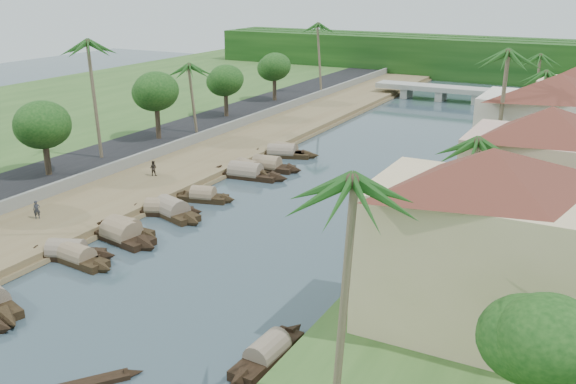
% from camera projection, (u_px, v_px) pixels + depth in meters
% --- Properties ---
extents(ground, '(220.00, 220.00, 0.00)m').
position_uv_depth(ground, '(212.00, 264.00, 46.04)').
color(ground, '#33444D').
rests_on(ground, ground).
extents(left_bank, '(10.00, 180.00, 0.80)m').
position_uv_depth(left_bank, '(195.00, 163.00, 69.78)').
color(left_bank, brown).
rests_on(left_bank, ground).
extents(right_bank, '(16.00, 180.00, 1.20)m').
position_uv_depth(right_bank, '(533.00, 214.00, 54.14)').
color(right_bank, '#2F5220').
rests_on(right_bank, ground).
extents(road, '(8.00, 180.00, 1.40)m').
position_uv_depth(road, '(134.00, 151.00, 73.47)').
color(road, black).
rests_on(road, ground).
extents(retaining_wall, '(0.40, 180.00, 1.10)m').
position_uv_depth(retaining_wall, '(163.00, 150.00, 71.35)').
color(retaining_wall, slate).
rests_on(retaining_wall, left_bank).
extents(treeline, '(120.00, 14.00, 8.00)m').
position_uv_depth(treeline, '(495.00, 59.00, 128.52)').
color(treeline, black).
rests_on(treeline, ground).
extents(bridge, '(28.00, 4.00, 2.40)m').
position_uv_depth(bridge, '(459.00, 92.00, 105.79)').
color(bridge, gray).
rests_on(bridge, ground).
extents(building_near, '(14.85, 14.85, 10.20)m').
position_uv_depth(building_near, '(484.00, 240.00, 33.89)').
color(building_near, beige).
rests_on(building_near, right_bank).
extents(building_mid, '(14.11, 14.11, 9.70)m').
position_uv_depth(building_mid, '(544.00, 171.00, 46.92)').
color(building_mid, tan).
rests_on(building_mid, right_bank).
extents(building_far, '(15.59, 15.59, 10.20)m').
position_uv_depth(building_far, '(553.00, 128.00, 59.01)').
color(building_far, silver).
rests_on(building_far, right_bank).
extents(sampan_2, '(7.47, 2.22, 1.98)m').
position_uv_depth(sampan_2, '(77.00, 257.00, 46.20)').
color(sampan_2, black).
rests_on(sampan_2, ground).
extents(sampan_3, '(7.62, 4.36, 2.07)m').
position_uv_depth(sampan_3, '(67.00, 253.00, 46.95)').
color(sampan_3, black).
rests_on(sampan_3, ground).
extents(sampan_4, '(7.20, 1.94, 2.06)m').
position_uv_depth(sampan_4, '(124.00, 229.00, 51.33)').
color(sampan_4, black).
rests_on(sampan_4, ground).
extents(sampan_5, '(8.32, 3.43, 2.54)m').
position_uv_depth(sampan_5, '(122.00, 235.00, 50.18)').
color(sampan_5, black).
rests_on(sampan_5, ground).
extents(sampan_6, '(8.20, 4.26, 2.38)m').
position_uv_depth(sampan_6, '(172.00, 211.00, 55.34)').
color(sampan_6, black).
rests_on(sampan_6, ground).
extents(sampan_7, '(7.55, 4.21, 2.03)m').
position_uv_depth(sampan_7, '(161.00, 210.00, 55.71)').
color(sampan_7, black).
rests_on(sampan_7, ground).
extents(sampan_8, '(6.47, 3.07, 1.99)m').
position_uv_depth(sampan_8, '(203.00, 197.00, 59.01)').
color(sampan_8, black).
rests_on(sampan_8, ground).
extents(sampan_9, '(9.80, 2.93, 2.41)m').
position_uv_depth(sampan_9, '(246.00, 173.00, 65.96)').
color(sampan_9, black).
rests_on(sampan_9, ground).
extents(sampan_10, '(7.79, 4.02, 2.13)m').
position_uv_depth(sampan_10, '(247.00, 170.00, 67.34)').
color(sampan_10, black).
rests_on(sampan_10, ground).
extents(sampan_11, '(8.33, 2.76, 2.33)m').
position_uv_depth(sampan_11, '(267.00, 166.00, 68.54)').
color(sampan_11, black).
rests_on(sampan_11, ground).
extents(sampan_12, '(9.08, 4.31, 2.15)m').
position_uv_depth(sampan_12, '(281.00, 153.00, 73.56)').
color(sampan_12, black).
rests_on(sampan_12, ground).
extents(sampan_13, '(7.27, 1.76, 2.02)m').
position_uv_depth(sampan_13, '(286.00, 151.00, 74.47)').
color(sampan_13, black).
rests_on(sampan_13, ground).
extents(sampan_14, '(1.79, 7.52, 1.86)m').
position_uv_depth(sampan_14, '(268.00, 353.00, 34.41)').
color(sampan_14, black).
rests_on(sampan_14, ground).
extents(sampan_15, '(3.11, 8.56, 2.24)m').
position_uv_depth(sampan_15, '(383.00, 245.00, 48.37)').
color(sampan_15, black).
rests_on(sampan_15, ground).
extents(sampan_16, '(2.61, 8.45, 2.05)m').
position_uv_depth(sampan_16, '(433.00, 184.00, 62.49)').
color(sampan_16, black).
rests_on(sampan_16, ground).
extents(canoe_0, '(4.12, 4.99, 0.76)m').
position_uv_depth(canoe_0, '(87.00, 384.00, 32.28)').
color(canoe_0, black).
rests_on(canoe_0, ground).
extents(canoe_1, '(4.59, 2.46, 0.75)m').
position_uv_depth(canoe_1, '(73.00, 253.00, 47.59)').
color(canoe_1, black).
rests_on(canoe_1, ground).
extents(canoe_2, '(5.95, 3.65, 0.90)m').
position_uv_depth(canoe_2, '(256.00, 172.00, 67.68)').
color(canoe_2, black).
rests_on(canoe_2, ground).
extents(palm_0, '(3.20, 3.20, 12.28)m').
position_uv_depth(palm_0, '(344.00, 184.00, 25.78)').
color(palm_0, '#71644B').
rests_on(palm_0, ground).
extents(palm_1, '(3.20, 3.20, 9.64)m').
position_uv_depth(palm_1, '(474.00, 143.00, 42.63)').
color(palm_1, '#71644B').
rests_on(palm_1, ground).
extents(palm_2, '(3.20, 3.20, 13.96)m').
position_uv_depth(palm_2, '(507.00, 56.00, 54.40)').
color(palm_2, '#71644B').
rests_on(palm_2, ground).
extents(palm_3, '(3.20, 3.20, 10.30)m').
position_uv_depth(palm_3, '(541.00, 74.00, 68.73)').
color(palm_3, '#71644B').
rests_on(palm_3, ground).
extents(palm_5, '(3.20, 3.20, 13.61)m').
position_uv_depth(palm_5, '(90.00, 45.00, 64.52)').
color(palm_5, '#71644B').
rests_on(palm_5, ground).
extents(palm_6, '(3.20, 3.20, 9.72)m').
position_uv_depth(palm_6, '(193.00, 67.00, 76.81)').
color(palm_6, '#71644B').
rests_on(palm_6, ground).
extents(palm_7, '(3.20, 3.20, 10.35)m').
position_uv_depth(palm_7, '(541.00, 57.00, 82.91)').
color(palm_7, '#71644B').
rests_on(palm_7, ground).
extents(palm_8, '(3.20, 3.20, 12.61)m').
position_uv_depth(palm_8, '(321.00, 26.00, 102.89)').
color(palm_8, '#71644B').
rests_on(palm_8, ground).
extents(tree_2, '(5.29, 5.29, 7.06)m').
position_uv_depth(tree_2, '(43.00, 126.00, 60.78)').
color(tree_2, '#483B29').
rests_on(tree_2, ground).
extents(tree_3, '(5.24, 5.24, 7.74)m').
position_uv_depth(tree_3, '(156.00, 92.00, 74.60)').
color(tree_3, '#483B29').
rests_on(tree_3, ground).
extents(tree_4, '(4.78, 4.78, 6.85)m').
position_uv_depth(tree_4, '(225.00, 81.00, 87.10)').
color(tree_4, '#483B29').
rests_on(tree_4, ground).
extents(tree_5, '(4.82, 4.82, 7.12)m').
position_uv_depth(tree_5, '(274.00, 68.00, 98.48)').
color(tree_5, '#483B29').
rests_on(tree_5, ground).
extents(tree_7, '(4.22, 4.22, 6.72)m').
position_uv_depth(tree_7, '(541.00, 342.00, 24.95)').
color(tree_7, '#483B29').
rests_on(tree_7, ground).
extents(person_near, '(0.65, 0.65, 1.52)m').
position_uv_depth(person_near, '(37.00, 210.00, 52.35)').
color(person_near, '#2B2D34').
rests_on(person_near, left_bank).
extents(person_far, '(0.88, 0.77, 1.52)m').
position_uv_depth(person_far, '(153.00, 168.00, 63.77)').
color(person_far, '#2D251F').
rests_on(person_far, left_bank).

